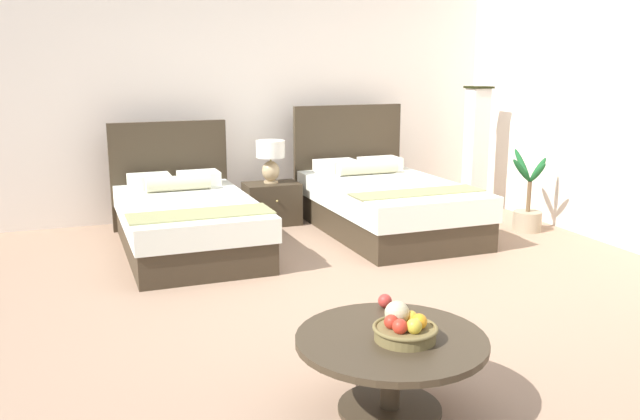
{
  "coord_description": "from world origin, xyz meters",
  "views": [
    {
      "loc": [
        -1.93,
        -4.34,
        1.74
      ],
      "look_at": [
        -0.16,
        0.51,
        0.58
      ],
      "focal_mm": 37.47,
      "sensor_mm": 36.0,
      "label": 1
    }
  ],
  "objects_px": {
    "bed_near_corner": "(385,202)",
    "loose_apple": "(385,301)",
    "floor_lamp_corner": "(476,150)",
    "bed_near_window": "(187,220)",
    "nightstand": "(272,203)",
    "fruit_bowl": "(404,327)",
    "table_lamp": "(271,156)",
    "coffee_table": "(391,354)",
    "potted_palm": "(528,210)"
  },
  "relations": [
    {
      "from": "fruit_bowl",
      "to": "nightstand",
      "type": "bearing_deg",
      "value": 83.07
    },
    {
      "from": "bed_near_window",
      "to": "potted_palm",
      "type": "height_order",
      "value": "bed_near_window"
    },
    {
      "from": "bed_near_window",
      "to": "fruit_bowl",
      "type": "distance_m",
      "value": 3.44
    },
    {
      "from": "coffee_table",
      "to": "potted_palm",
      "type": "xyz_separation_m",
      "value": [
        2.95,
        2.83,
        -0.08
      ]
    },
    {
      "from": "bed_near_corner",
      "to": "loose_apple",
      "type": "distance_m",
      "value": 3.29
    },
    {
      "from": "bed_near_corner",
      "to": "coffee_table",
      "type": "bearing_deg",
      "value": -114.95
    },
    {
      "from": "table_lamp",
      "to": "bed_near_window",
      "type": "bearing_deg",
      "value": -145.41
    },
    {
      "from": "bed_near_corner",
      "to": "nightstand",
      "type": "height_order",
      "value": "bed_near_corner"
    },
    {
      "from": "potted_palm",
      "to": "coffee_table",
      "type": "bearing_deg",
      "value": -136.2
    },
    {
      "from": "nightstand",
      "to": "fruit_bowl",
      "type": "xyz_separation_m",
      "value": [
        -0.5,
        -4.08,
        0.24
      ]
    },
    {
      "from": "loose_apple",
      "to": "floor_lamp_corner",
      "type": "height_order",
      "value": "floor_lamp_corner"
    },
    {
      "from": "loose_apple",
      "to": "table_lamp",
      "type": "bearing_deg",
      "value": 83.82
    },
    {
      "from": "bed_near_corner",
      "to": "table_lamp",
      "type": "bearing_deg",
      "value": 145.15
    },
    {
      "from": "coffee_table",
      "to": "floor_lamp_corner",
      "type": "xyz_separation_m",
      "value": [
        2.95,
        3.85,
        0.42
      ]
    },
    {
      "from": "coffee_table",
      "to": "loose_apple",
      "type": "relative_size",
      "value": 12.37
    },
    {
      "from": "nightstand",
      "to": "floor_lamp_corner",
      "type": "height_order",
      "value": "floor_lamp_corner"
    },
    {
      "from": "nightstand",
      "to": "fruit_bowl",
      "type": "distance_m",
      "value": 4.12
    },
    {
      "from": "floor_lamp_corner",
      "to": "potted_palm",
      "type": "distance_m",
      "value": 1.13
    },
    {
      "from": "nightstand",
      "to": "loose_apple",
      "type": "xyz_separation_m",
      "value": [
        -0.4,
        -3.66,
        0.22
      ]
    },
    {
      "from": "loose_apple",
      "to": "potted_palm",
      "type": "relative_size",
      "value": 0.09
    },
    {
      "from": "fruit_bowl",
      "to": "loose_apple",
      "type": "relative_size",
      "value": 4.16
    },
    {
      "from": "bed_near_corner",
      "to": "nightstand",
      "type": "relative_size",
      "value": 3.72
    },
    {
      "from": "table_lamp",
      "to": "loose_apple",
      "type": "xyz_separation_m",
      "value": [
        -0.4,
        -3.68,
        -0.3
      ]
    },
    {
      "from": "table_lamp",
      "to": "floor_lamp_corner",
      "type": "relative_size",
      "value": 0.31
    },
    {
      "from": "coffee_table",
      "to": "loose_apple",
      "type": "xyz_separation_m",
      "value": [
        0.14,
        0.37,
        0.13
      ]
    },
    {
      "from": "bed_near_corner",
      "to": "loose_apple",
      "type": "relative_size",
      "value": 27.81
    },
    {
      "from": "bed_near_corner",
      "to": "floor_lamp_corner",
      "type": "relative_size",
      "value": 1.48
    },
    {
      "from": "bed_near_window",
      "to": "coffee_table",
      "type": "xyz_separation_m",
      "value": [
        0.49,
        -3.34,
        0.03
      ]
    },
    {
      "from": "loose_apple",
      "to": "floor_lamp_corner",
      "type": "relative_size",
      "value": 0.05
    },
    {
      "from": "loose_apple",
      "to": "bed_near_window",
      "type": "bearing_deg",
      "value": 101.98
    },
    {
      "from": "nightstand",
      "to": "loose_apple",
      "type": "distance_m",
      "value": 3.69
    },
    {
      "from": "bed_near_window",
      "to": "table_lamp",
      "type": "height_order",
      "value": "bed_near_window"
    },
    {
      "from": "floor_lamp_corner",
      "to": "potted_palm",
      "type": "relative_size",
      "value": 1.7
    },
    {
      "from": "bed_near_corner",
      "to": "table_lamp",
      "type": "xyz_separation_m",
      "value": [
        -1.02,
        0.71,
        0.44
      ]
    },
    {
      "from": "coffee_table",
      "to": "floor_lamp_corner",
      "type": "bearing_deg",
      "value": 52.49
    },
    {
      "from": "bed_near_window",
      "to": "potted_palm",
      "type": "relative_size",
      "value": 2.42
    },
    {
      "from": "coffee_table",
      "to": "floor_lamp_corner",
      "type": "distance_m",
      "value": 4.87
    },
    {
      "from": "nightstand",
      "to": "coffee_table",
      "type": "distance_m",
      "value": 4.07
    },
    {
      "from": "coffee_table",
      "to": "loose_apple",
      "type": "height_order",
      "value": "loose_apple"
    },
    {
      "from": "table_lamp",
      "to": "coffee_table",
      "type": "height_order",
      "value": "table_lamp"
    },
    {
      "from": "coffee_table",
      "to": "fruit_bowl",
      "type": "relative_size",
      "value": 2.97
    },
    {
      "from": "floor_lamp_corner",
      "to": "potted_palm",
      "type": "bearing_deg",
      "value": -89.86
    },
    {
      "from": "table_lamp",
      "to": "nightstand",
      "type": "bearing_deg",
      "value": -90.0
    },
    {
      "from": "coffee_table",
      "to": "floor_lamp_corner",
      "type": "relative_size",
      "value": 0.66
    },
    {
      "from": "potted_palm",
      "to": "fruit_bowl",
      "type": "bearing_deg",
      "value": -135.29
    },
    {
      "from": "loose_apple",
      "to": "floor_lamp_corner",
      "type": "distance_m",
      "value": 4.48
    },
    {
      "from": "table_lamp",
      "to": "fruit_bowl",
      "type": "relative_size",
      "value": 1.42
    },
    {
      "from": "nightstand",
      "to": "potted_palm",
      "type": "relative_size",
      "value": 0.68
    },
    {
      "from": "bed_near_window",
      "to": "loose_apple",
      "type": "bearing_deg",
      "value": -78.02
    },
    {
      "from": "bed_near_corner",
      "to": "potted_palm",
      "type": "bearing_deg",
      "value": -20.13
    }
  ]
}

